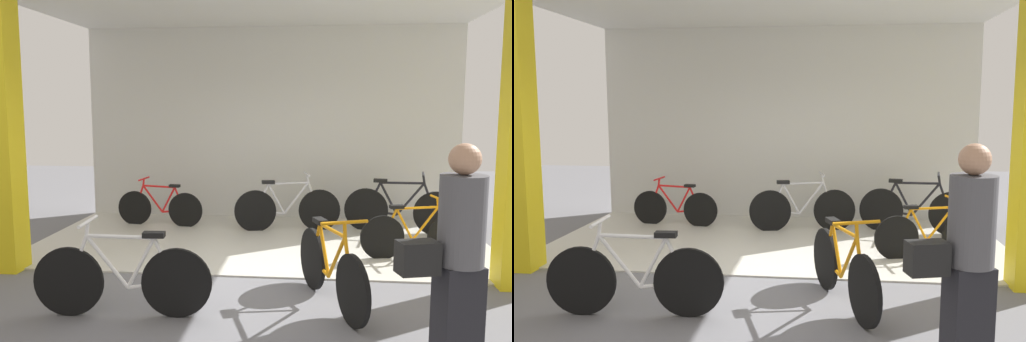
% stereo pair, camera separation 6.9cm
% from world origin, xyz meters
% --- Properties ---
extents(ground_plane, '(20.96, 20.96, 0.00)m').
position_xyz_m(ground_plane, '(0.00, 0.00, 0.00)').
color(ground_plane, slate).
rests_on(ground_plane, ground).
extents(shop_facade, '(6.68, 3.66, 4.02)m').
position_xyz_m(shop_facade, '(0.00, 1.82, 2.18)').
color(shop_facade, beige).
rests_on(shop_facade, ground).
extents(bicycle_inside_0, '(1.46, 0.40, 0.80)m').
position_xyz_m(bicycle_inside_0, '(-1.76, 2.44, 0.32)').
color(bicycle_inside_0, black).
rests_on(bicycle_inside_0, ground).
extents(bicycle_inside_1, '(1.46, 0.42, 0.82)m').
position_xyz_m(bicycle_inside_1, '(2.08, 0.99, 0.33)').
color(bicycle_inside_1, black).
rests_on(bicycle_inside_1, ground).
extents(bicycle_inside_2, '(1.67, 0.46, 0.93)m').
position_xyz_m(bicycle_inside_2, '(0.34, 2.32, 0.37)').
color(bicycle_inside_2, black).
rests_on(bicycle_inside_2, ground).
extents(bicycle_inside_3, '(1.72, 0.49, 0.96)m').
position_xyz_m(bicycle_inside_3, '(2.10, 2.37, 0.38)').
color(bicycle_inside_3, black).
rests_on(bicycle_inside_3, ground).
extents(bicycle_parked_0, '(1.70, 0.47, 0.94)m').
position_xyz_m(bicycle_parked_0, '(-1.05, -1.24, 0.37)').
color(bicycle_parked_0, black).
rests_on(bicycle_parked_0, ground).
extents(bicycle_parked_1, '(0.65, 1.61, 0.94)m').
position_xyz_m(bicycle_parked_1, '(0.92, -0.75, 0.37)').
color(bicycle_parked_1, black).
rests_on(bicycle_parked_1, ground).
extents(pedestrian_1, '(0.65, 0.39, 1.75)m').
position_xyz_m(pedestrian_1, '(1.72, -2.27, 0.91)').
color(pedestrian_1, black).
rests_on(pedestrian_1, ground).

